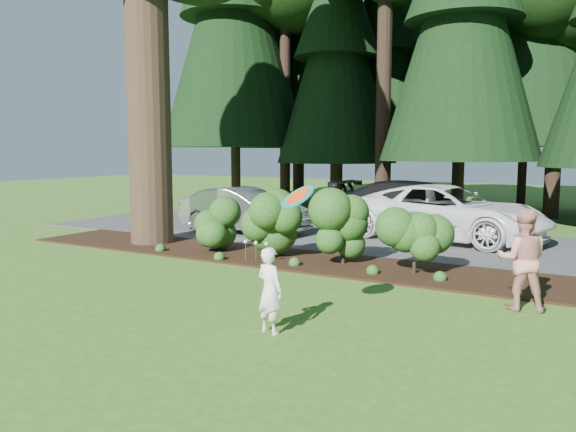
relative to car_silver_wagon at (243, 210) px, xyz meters
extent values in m
plane|color=#2B5719|center=(3.42, -6.43, -0.77)|extent=(80.00, 80.00, 0.00)
cube|color=black|center=(3.42, -3.18, -0.75)|extent=(16.00, 2.50, 0.05)
cube|color=#38383A|center=(3.42, 1.07, -0.76)|extent=(22.00, 6.00, 0.03)
cylinder|color=#2E2117|center=(-1.18, -3.03, 5.23)|extent=(1.24, 1.24, 12.00)
sphere|color=#154414|center=(1.42, -3.23, -0.11)|extent=(1.08, 1.08, 1.08)
cylinder|color=black|center=(1.42, -3.23, -0.62)|extent=(0.08, 0.08, 0.30)
sphere|color=#154414|center=(3.22, -3.43, 0.16)|extent=(1.35, 1.35, 1.35)
cylinder|color=black|center=(3.22, -3.43, -0.62)|extent=(0.08, 0.08, 0.30)
sphere|color=#154414|center=(5.02, -3.13, 0.05)|extent=(1.26, 1.26, 1.26)
cylinder|color=black|center=(5.02, -3.13, -0.62)|extent=(0.08, 0.08, 0.30)
sphere|color=#154414|center=(6.82, -3.33, -0.06)|extent=(1.17, 1.17, 1.17)
cylinder|color=black|center=(6.82, -3.33, -0.62)|extent=(0.08, 0.08, 0.30)
cylinder|color=#154414|center=(2.82, -4.03, -0.52)|extent=(0.01, 0.01, 0.50)
sphere|color=white|center=(2.82, -4.03, -0.25)|extent=(0.09, 0.09, 0.09)
cylinder|color=#154414|center=(3.12, -4.03, -0.52)|extent=(0.01, 0.01, 0.50)
sphere|color=white|center=(3.12, -4.03, -0.25)|extent=(0.09, 0.09, 0.09)
cylinder|color=#154414|center=(3.42, -4.03, -0.52)|extent=(0.01, 0.01, 0.50)
sphere|color=white|center=(3.42, -4.03, -0.25)|extent=(0.09, 0.09, 0.09)
cylinder|color=black|center=(-6.08, 7.57, 4.13)|extent=(0.50, 0.50, 9.80)
cone|color=black|center=(-6.08, 7.57, 6.93)|extent=(6.16, 6.16, 10.50)
cylinder|color=black|center=(-3.58, 8.07, 3.78)|extent=(0.50, 0.50, 9.10)
cylinder|color=black|center=(-0.58, 8.57, 4.48)|extent=(0.50, 0.50, 10.50)
cone|color=black|center=(-0.58, 8.57, 7.48)|extent=(6.60, 6.60, 11.25)
cylinder|color=black|center=(2.42, 7.07, 3.60)|extent=(0.50, 0.50, 8.75)
cylinder|color=black|center=(5.42, 8.07, 4.83)|extent=(0.50, 0.50, 11.20)
cylinder|color=black|center=(8.42, 9.07, 3.95)|extent=(0.50, 0.50, 9.45)
cylinder|color=black|center=(-4.58, 12.07, 4.83)|extent=(0.50, 0.50, 11.20)
cone|color=black|center=(-4.58, 12.07, 8.03)|extent=(7.04, 7.04, 12.00)
cylinder|color=black|center=(0.92, 11.57, 4.48)|extent=(0.50, 0.50, 10.50)
cone|color=black|center=(0.92, 11.57, 7.48)|extent=(6.60, 6.60, 11.25)
cylinder|color=black|center=(6.92, 12.57, 5.18)|extent=(0.50, 0.50, 11.90)
cone|color=black|center=(6.92, 12.57, 8.58)|extent=(7.48, 7.48, 12.75)
imported|color=silver|center=(0.00, 0.00, 0.00)|extent=(4.60, 1.90, 1.48)
imported|color=white|center=(6.22, 1.76, 0.09)|extent=(6.39, 3.72, 1.67)
imported|color=black|center=(4.93, 3.07, 0.10)|extent=(5.94, 2.67, 1.69)
imported|color=white|center=(6.13, -8.25, -0.12)|extent=(0.55, 0.43, 1.31)
imported|color=red|center=(9.22, -5.02, 0.11)|extent=(0.98, 0.85, 1.76)
cylinder|color=#188671|center=(6.49, -8.05, 1.29)|extent=(0.62, 0.50, 0.47)
cylinder|color=#FF4615|center=(6.49, -8.05, 1.30)|extent=(0.44, 0.35, 0.33)
camera|label=1|loc=(10.45, -15.22, 1.96)|focal=35.00mm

